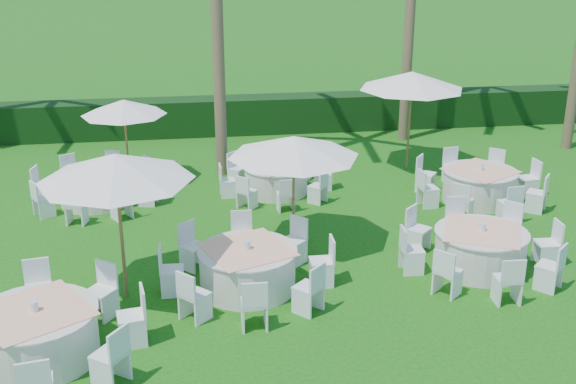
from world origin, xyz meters
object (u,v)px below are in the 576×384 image
Objects in this scene: umbrella_a at (115,167)px; umbrella_b at (294,146)px; banquet_table_c at (480,249)px; banquet_table_e at (276,178)px; banquet_table_a at (38,333)px; umbrella_d at (412,80)px; banquet_table_d at (95,187)px; banquet_table_b at (248,268)px; banquet_table_f at (479,185)px; umbrella_c at (124,107)px.

umbrella_b is at bearing 26.64° from umbrella_a.
banquet_table_c is 6.12m from banquet_table_e.
umbrella_d is (8.74, 8.51, 2.11)m from banquet_table_a.
banquet_table_e is (4.61, 0.09, -0.02)m from banquet_table_d.
umbrella_d reaches higher than banquet_table_a.
banquet_table_d is 1.10× the size of umbrella_a.
banquet_table_c is at bearing 2.64° from banquet_table_b.
banquet_table_b is 1.17× the size of umbrella_a.
umbrella_c reaches higher than banquet_table_f.
banquet_table_e is at bearing 89.19° from umbrella_b.
banquet_table_e is (-3.59, 4.95, -0.04)m from banquet_table_c.
banquet_table_e is at bearing 55.96° from umbrella_a.
banquet_table_f is at bearing -16.17° from umbrella_c.
umbrella_a is at bearing -179.49° from banquet_table_b.
umbrella_d is at bearing 10.10° from banquet_table_d.
banquet_table_d is at bearing 172.87° from banquet_table_f.
umbrella_c is at bearing 128.84° from umbrella_b.
umbrella_b is (4.71, 3.62, 1.86)m from banquet_table_a.
umbrella_d reaches higher than banquet_table_e.
banquet_table_c is 1.05× the size of banquet_table_d.
banquet_table_d is (-8.19, 4.86, -0.02)m from banquet_table_c.
banquet_table_c is 1.00× the size of banquet_table_f.
umbrella_c is (-3.82, 4.74, -0.20)m from umbrella_b.
umbrella_b reaches higher than banquet_table_a.
banquet_table_f reaches higher than banquet_table_e.
banquet_table_c is at bearing -30.67° from banquet_table_d.
banquet_table_c is 9.86m from umbrella_c.
umbrella_c is (-3.86, 1.28, 1.72)m from banquet_table_e.
banquet_table_e is at bearing 125.91° from banquet_table_c.
banquet_table_d is 9.72m from banquet_table_f.
banquet_table_c is (4.78, 0.22, -0.01)m from banquet_table_b.
banquet_table_c is at bearing -93.50° from umbrella_d.
banquet_table_c is at bearing -111.68° from banquet_table_f.
banquet_table_a is 1.17× the size of banquet_table_e.
umbrella_c is 7.86m from umbrella_d.
umbrella_c is (-0.36, 6.47, -0.49)m from umbrella_a.
banquet_table_e is at bearing -160.17° from umbrella_d.
umbrella_d is at bearing 50.55° from umbrella_b.
banquet_table_b is 2.79m from umbrella_b.
banquet_table_b reaches higher than banquet_table_d.
banquet_table_a is at bearing -123.63° from umbrella_a.
banquet_table_f is 1.12× the size of umbrella_d.
umbrella_a is at bearing -124.04° from banquet_table_e.
umbrella_b is at bearing -157.02° from banquet_table_f.
umbrella_d is (3.98, 1.43, 2.18)m from banquet_table_e.
banquet_table_b is 7.18m from umbrella_c.
banquet_table_d is 4.61m from banquet_table_e.
banquet_table_b is at bearing -67.51° from umbrella_c.
umbrella_b reaches higher than banquet_table_f.
umbrella_a is at bearing -153.36° from umbrella_b.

